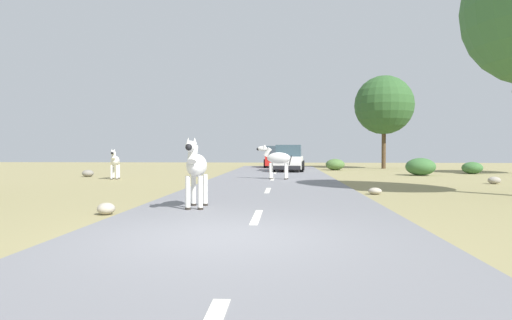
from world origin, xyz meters
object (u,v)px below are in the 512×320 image
(car_0, at_px, (289,159))
(rock_3, at_px, (88,173))
(zebra_2, at_px, (115,161))
(bush_3, at_px, (472,168))
(rock_2, at_px, (375,191))
(car_1, at_px, (277,158))
(tree_1, at_px, (384,105))
(bush_0, at_px, (335,165))
(zebra_0, at_px, (196,167))
(rock_0, at_px, (494,180))
(bush_2, at_px, (421,167))
(zebra_1, at_px, (277,158))
(rock_1, at_px, (106,209))

(car_0, distance_m, rock_3, 12.67)
(zebra_2, relative_size, bush_3, 1.29)
(rock_2, relative_size, rock_3, 0.70)
(zebra_2, xyz_separation_m, car_0, (8.69, 8.23, -0.04))
(car_1, bearing_deg, bush_3, -35.23)
(tree_1, relative_size, rock_2, 17.00)
(car_0, height_order, rock_3, car_0)
(bush_0, bearing_deg, rock_2, -92.42)
(zebra_0, distance_m, car_0, 19.34)
(car_0, relative_size, bush_0, 3.27)
(rock_0, height_order, rock_2, rock_0)
(car_1, height_order, rock_3, car_1)
(zebra_2, height_order, car_1, car_1)
(rock_2, bearing_deg, tree_1, 76.77)
(zebra_0, height_order, tree_1, tree_1)
(car_1, relative_size, bush_2, 2.62)
(zebra_1, bearing_deg, zebra_2, 102.23)
(zebra_0, xyz_separation_m, rock_3, (-8.50, 12.72, -0.85))
(bush_2, bearing_deg, bush_0, 121.83)
(rock_1, bearing_deg, zebra_2, 110.74)
(bush_3, xyz_separation_m, rock_0, (-2.51, -8.24, -0.21))
(zebra_2, bearing_deg, rock_3, -52.27)
(car_1, bearing_deg, tree_1, -5.87)
(bush_2, bearing_deg, rock_2, -113.34)
(zebra_1, xyz_separation_m, rock_1, (-3.54, -11.56, -0.90))
(zebra_2, height_order, rock_2, zebra_2)
(bush_2, relative_size, rock_3, 2.70)
(car_1, bearing_deg, zebra_1, -88.81)
(car_0, bearing_deg, zebra_1, 89.27)
(zebra_0, xyz_separation_m, rock_0, (10.95, 8.90, -0.88))
(zebra_0, distance_m, zebra_2, 12.65)
(rock_0, bearing_deg, bush_2, 100.23)
(rock_1, distance_m, rock_3, 15.12)
(tree_1, bearing_deg, car_0, -143.27)
(zebra_2, height_order, bush_2, zebra_2)
(car_0, relative_size, tree_1, 0.61)
(bush_3, bearing_deg, car_0, 169.47)
(zebra_0, relative_size, rock_0, 3.37)
(bush_2, distance_m, bush_3, 4.13)
(car_1, relative_size, bush_0, 3.20)
(zebra_0, bearing_deg, tree_1, -113.51)
(zebra_0, relative_size, rock_2, 4.09)
(zebra_0, relative_size, rock_3, 2.86)
(rock_3, bearing_deg, car_0, 30.76)
(zebra_1, xyz_separation_m, tree_1, (8.16, 14.08, 3.95))
(rock_2, bearing_deg, car_0, 99.82)
(zebra_0, distance_m, tree_1, 26.97)
(car_1, distance_m, tree_1, 9.41)
(zebra_0, xyz_separation_m, car_0, (2.38, 19.20, -0.19))
(bush_0, xyz_separation_m, rock_1, (-7.58, -22.60, -0.28))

